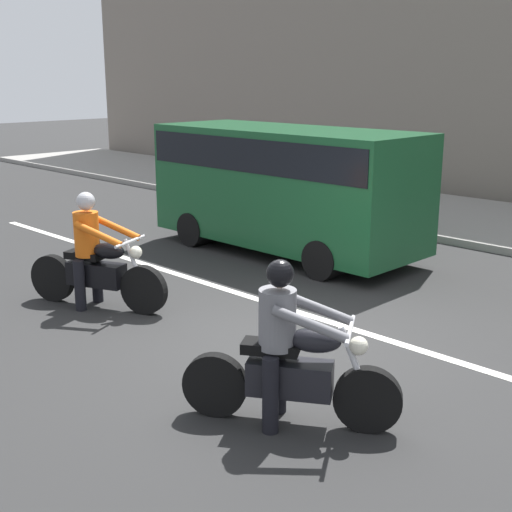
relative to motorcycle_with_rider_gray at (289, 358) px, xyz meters
The scene contains 5 objects.
ground_plane 2.07m from the motorcycle_with_rider_gray, 131.68° to the left, with size 80.00×80.00×0.00m, color #282828.
lane_marking_stripe 2.78m from the motorcycle_with_rider_gray, 119.09° to the left, with size 18.00×0.14×0.01m, color silver.
motorcycle_with_rider_gray is the anchor object (origin of this frame).
motorcycle_with_rider_orange_stripe 4.14m from the motorcycle_with_rider_gray, behind, with size 2.04×1.02×1.61m.
parked_van_forest_green 6.37m from the motorcycle_with_rider_gray, 132.70° to the left, with size 5.06×1.96×2.23m.
Camera 1 is at (5.15, -5.76, 3.12)m, focal length 48.11 mm.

